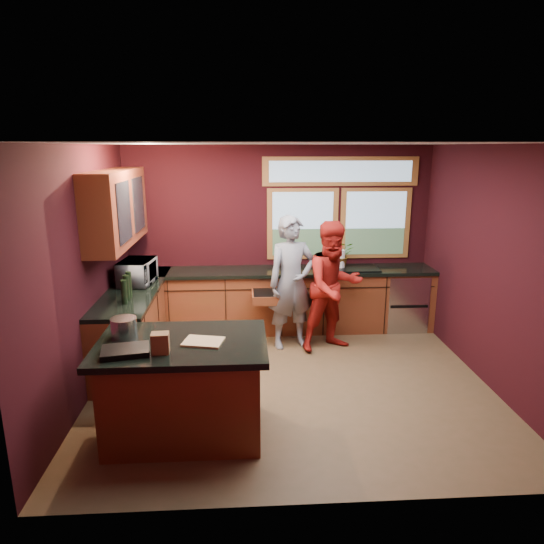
{
  "coord_description": "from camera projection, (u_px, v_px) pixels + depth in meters",
  "views": [
    {
      "loc": [
        -0.54,
        -5.14,
        2.67
      ],
      "look_at": [
        -0.2,
        0.4,
        1.23
      ],
      "focal_mm": 32.0,
      "sensor_mm": 36.0,
      "label": 1
    }
  ],
  "objects": [
    {
      "name": "room_shell",
      "position": [
        238.0,
        226.0,
        5.49
      ],
      "size": [
        4.52,
        4.02,
        2.71
      ],
      "color": "black",
      "rests_on": "ground"
    },
    {
      "name": "island",
      "position": [
        184.0,
        387.0,
        4.55
      ],
      "size": [
        1.55,
        1.05,
        0.95
      ],
      "color": "brown",
      "rests_on": "floor"
    },
    {
      "name": "stock_pot",
      "position": [
        124.0,
        327.0,
        4.52
      ],
      "size": [
        0.24,
        0.24,
        0.18
      ],
      "primitive_type": "cylinder",
      "color": "#BCBCC1",
      "rests_on": "island"
    },
    {
      "name": "floor",
      "position": [
        291.0,
        382.0,
        5.67
      ],
      "size": [
        4.5,
        4.5,
        0.0
      ],
      "primitive_type": "plane",
      "color": "brown",
      "rests_on": "ground"
    },
    {
      "name": "paper_bag",
      "position": [
        160.0,
        343.0,
        4.16
      ],
      "size": [
        0.16,
        0.13,
        0.18
      ],
      "primitive_type": "cube",
      "rotation": [
        0.0,
        0.0,
        0.06
      ],
      "color": "brown",
      "rests_on": "island"
    },
    {
      "name": "black_tray",
      "position": [
        125.0,
        351.0,
        4.16
      ],
      "size": [
        0.45,
        0.35,
        0.05
      ],
      "primitive_type": "cube",
      "rotation": [
        0.0,
        0.0,
        0.19
      ],
      "color": "black",
      "rests_on": "island"
    },
    {
      "name": "paper_towel",
      "position": [
        341.0,
        259.0,
        7.09
      ],
      "size": [
        0.12,
        0.12,
        0.28
      ],
      "primitive_type": "cylinder",
      "color": "white",
      "rests_on": "back_counter"
    },
    {
      "name": "potted_plant",
      "position": [
        341.0,
        255.0,
        7.13
      ],
      "size": [
        0.35,
        0.3,
        0.39
      ],
      "primitive_type": "imported",
      "color": "#999999",
      "rests_on": "back_counter"
    },
    {
      "name": "person_red",
      "position": [
        334.0,
        287.0,
        6.41
      ],
      "size": [
        1.02,
        0.91,
        1.75
      ],
      "primitive_type": "imported",
      "rotation": [
        0.0,
        0.0,
        0.35
      ],
      "color": "maroon",
      "rests_on": "floor"
    },
    {
      "name": "back_counter",
      "position": [
        294.0,
        300.0,
        7.2
      ],
      "size": [
        4.5,
        0.64,
        0.93
      ],
      "color": "brown",
      "rests_on": "floor"
    },
    {
      "name": "cutting_board",
      "position": [
        203.0,
        342.0,
        4.39
      ],
      "size": [
        0.4,
        0.32,
        0.02
      ],
      "primitive_type": "cube",
      "rotation": [
        0.0,
        0.0,
        -0.22
      ],
      "color": "tan",
      "rests_on": "island"
    },
    {
      "name": "microwave",
      "position": [
        137.0,
        272.0,
        6.3
      ],
      "size": [
        0.44,
        0.61,
        0.32
      ],
      "primitive_type": "imported",
      "rotation": [
        0.0,
        0.0,
        1.47
      ],
      "color": "#999999",
      "rests_on": "left_counter"
    },
    {
      "name": "person_grey",
      "position": [
        292.0,
        283.0,
        6.48
      ],
      "size": [
        0.75,
        0.59,
        1.81
      ],
      "primitive_type": "imported",
      "rotation": [
        0.0,
        0.0,
        0.26
      ],
      "color": "slate",
      "rests_on": "floor"
    },
    {
      "name": "left_counter",
      "position": [
        135.0,
        323.0,
        6.26
      ],
      "size": [
        0.64,
        2.3,
        0.93
      ],
      "color": "brown",
      "rests_on": "floor"
    }
  ]
}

